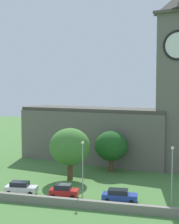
{
  "coord_description": "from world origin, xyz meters",
  "views": [
    {
      "loc": [
        15.62,
        -45.63,
        15.64
      ],
      "look_at": [
        1.1,
        8.69,
        11.42
      ],
      "focal_mm": 54.42,
      "sensor_mm": 36.0,
      "label": 1
    }
  ],
  "objects_px": {
    "streetlamp_central": "(83,160)",
    "tree_riverside_west": "(111,146)",
    "car_white": "(21,188)",
    "tree_riverside_east": "(70,147)",
    "car_blue": "(119,195)",
    "car_red": "(64,191)",
    "streetlamp_east_mid": "(172,166)",
    "church": "(126,115)"
  },
  "relations": [
    {
      "from": "church",
      "to": "tree_riverside_west",
      "type": "distance_m",
      "value": 8.98
    },
    {
      "from": "church",
      "to": "streetlamp_east_mid",
      "type": "height_order",
      "value": "church"
    },
    {
      "from": "car_white",
      "to": "car_blue",
      "type": "distance_m",
      "value": 14.44
    },
    {
      "from": "streetlamp_central",
      "to": "car_blue",
      "type": "bearing_deg",
      "value": -11.01
    },
    {
      "from": "car_red",
      "to": "car_blue",
      "type": "distance_m",
      "value": 7.85
    },
    {
      "from": "car_red",
      "to": "tree_riverside_west",
      "type": "xyz_separation_m",
      "value": [
        3.54,
        16.15,
        3.8
      ]
    },
    {
      "from": "car_white",
      "to": "tree_riverside_east",
      "type": "xyz_separation_m",
      "value": [
        4.51,
        9.15,
        4.67
      ]
    },
    {
      "from": "car_red",
      "to": "tree_riverside_west",
      "type": "bearing_deg",
      "value": 77.65
    },
    {
      "from": "streetlamp_central",
      "to": "car_white",
      "type": "bearing_deg",
      "value": -170.18
    },
    {
      "from": "streetlamp_east_mid",
      "to": "tree_riverside_east",
      "type": "xyz_separation_m",
      "value": [
        -16.84,
        8.05,
        0.45
      ]
    },
    {
      "from": "car_blue",
      "to": "tree_riverside_west",
      "type": "relative_size",
      "value": 0.65
    },
    {
      "from": "streetlamp_east_mid",
      "to": "tree_riverside_west",
      "type": "distance_m",
      "value": 18.79
    },
    {
      "from": "car_red",
      "to": "streetlamp_east_mid",
      "type": "xyz_separation_m",
      "value": [
        14.76,
        1.07,
        4.17
      ]
    },
    {
      "from": "car_red",
      "to": "car_blue",
      "type": "bearing_deg",
      "value": 3.32
    },
    {
      "from": "tree_riverside_east",
      "to": "car_red",
      "type": "bearing_deg",
      "value": -77.14
    },
    {
      "from": "car_red",
      "to": "car_blue",
      "type": "height_order",
      "value": "car_red"
    },
    {
      "from": "car_red",
      "to": "tree_riverside_west",
      "type": "distance_m",
      "value": 16.96
    },
    {
      "from": "car_white",
      "to": "streetlamp_east_mid",
      "type": "height_order",
      "value": "streetlamp_east_mid"
    },
    {
      "from": "tree_riverside_west",
      "to": "tree_riverside_east",
      "type": "bearing_deg",
      "value": -128.66
    },
    {
      "from": "church",
      "to": "streetlamp_east_mid",
      "type": "xyz_separation_m",
      "value": [
        9.65,
        -22.25,
        -4.8
      ]
    },
    {
      "from": "car_blue",
      "to": "streetlamp_central",
      "type": "height_order",
      "value": "streetlamp_central"
    },
    {
      "from": "tree_riverside_east",
      "to": "church",
      "type": "bearing_deg",
      "value": 63.13
    },
    {
      "from": "car_white",
      "to": "church",
      "type": "bearing_deg",
      "value": 63.38
    },
    {
      "from": "car_white",
      "to": "tree_riverside_west",
      "type": "bearing_deg",
      "value": 57.94
    },
    {
      "from": "church",
      "to": "car_red",
      "type": "distance_m",
      "value": 25.5
    },
    {
      "from": "church",
      "to": "car_blue",
      "type": "height_order",
      "value": "church"
    },
    {
      "from": "car_red",
      "to": "streetlamp_east_mid",
      "type": "height_order",
      "value": "streetlamp_east_mid"
    },
    {
      "from": "car_white",
      "to": "streetlamp_east_mid",
      "type": "xyz_separation_m",
      "value": [
        21.35,
        1.09,
        4.21
      ]
    },
    {
      "from": "streetlamp_east_mid",
      "to": "tree_riverside_west",
      "type": "bearing_deg",
      "value": 126.66
    },
    {
      "from": "streetlamp_central",
      "to": "church",
      "type": "bearing_deg",
      "value": 82.77
    },
    {
      "from": "church",
      "to": "tree_riverside_east",
      "type": "bearing_deg",
      "value": -116.87
    },
    {
      "from": "tree_riverside_east",
      "to": "streetlamp_central",
      "type": "bearing_deg",
      "value": -59.78
    },
    {
      "from": "streetlamp_east_mid",
      "to": "tree_riverside_east",
      "type": "bearing_deg",
      "value": 154.45
    },
    {
      "from": "streetlamp_east_mid",
      "to": "car_red",
      "type": "bearing_deg",
      "value": -175.85
    },
    {
      "from": "tree_riverside_west",
      "to": "church",
      "type": "bearing_deg",
      "value": 77.64
    },
    {
      "from": "car_blue",
      "to": "streetlamp_east_mid",
      "type": "bearing_deg",
      "value": 5.1
    },
    {
      "from": "car_red",
      "to": "tree_riverside_east",
      "type": "xyz_separation_m",
      "value": [
        -2.08,
        9.12,
        4.62
      ]
    },
    {
      "from": "tree_riverside_west",
      "to": "tree_riverside_east",
      "type": "xyz_separation_m",
      "value": [
        -5.62,
        -7.02,
        0.82
      ]
    },
    {
      "from": "car_white",
      "to": "streetlamp_central",
      "type": "relative_size",
      "value": 0.61
    },
    {
      "from": "church",
      "to": "tree_riverside_east",
      "type": "distance_m",
      "value": 16.5
    },
    {
      "from": "car_white",
      "to": "car_red",
      "type": "distance_m",
      "value": 6.59
    },
    {
      "from": "streetlamp_central",
      "to": "tree_riverside_west",
      "type": "distance_m",
      "value": 14.68
    }
  ]
}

